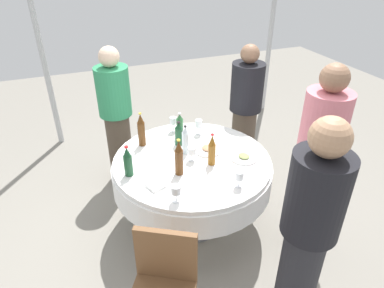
{
  "coord_description": "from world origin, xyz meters",
  "views": [
    {
      "loc": [
        -2.33,
        0.92,
        2.37
      ],
      "look_at": [
        0.0,
        0.0,
        0.89
      ],
      "focal_mm": 32.14,
      "sensor_mm": 36.0,
      "label": 1
    }
  ],
  "objects_px": {
    "bottle_brown_right": "(141,130)",
    "plate_rear": "(244,157)",
    "bottle_dark_green_east": "(179,134)",
    "chair_east": "(163,284)",
    "bottle_green_north": "(180,126)",
    "person_right": "(245,112)",
    "person_west": "(316,161)",
    "bottle_amber_left": "(212,150)",
    "wine_glass_east": "(199,124)",
    "plate_far": "(208,149)",
    "bottle_brown_west": "(179,158)",
    "bottle_dark_green_inner": "(128,162)",
    "wine_glass_inner": "(173,121)",
    "wine_glass_west": "(192,151)",
    "person_left": "(308,233)",
    "dining_table": "(192,173)",
    "person_front": "(116,116)",
    "wine_glass_rear": "(239,176)",
    "wine_glass_north": "(176,190)",
    "bottle_clear_front": "(185,140)"
  },
  "relations": [
    {
      "from": "bottle_green_north",
      "to": "person_left",
      "type": "bearing_deg",
      "value": -171.27
    },
    {
      "from": "person_left",
      "to": "person_west",
      "type": "bearing_deg",
      "value": -145.58
    },
    {
      "from": "bottle_green_north",
      "to": "wine_glass_inner",
      "type": "xyz_separation_m",
      "value": [
        0.12,
        0.02,
        -0.01
      ]
    },
    {
      "from": "wine_glass_north",
      "to": "dining_table",
      "type": "bearing_deg",
      "value": -32.82
    },
    {
      "from": "bottle_dark_green_inner",
      "to": "person_right",
      "type": "bearing_deg",
      "value": -66.18
    },
    {
      "from": "bottle_brown_right",
      "to": "plate_rear",
      "type": "xyz_separation_m",
      "value": [
        -0.55,
        -0.76,
        -0.14
      ]
    },
    {
      "from": "wine_glass_west",
      "to": "person_west",
      "type": "relative_size",
      "value": 0.08
    },
    {
      "from": "person_front",
      "to": "person_west",
      "type": "height_order",
      "value": "person_west"
    },
    {
      "from": "bottle_amber_left",
      "to": "chair_east",
      "type": "relative_size",
      "value": 0.33
    },
    {
      "from": "bottle_clear_front",
      "to": "bottle_brown_west",
      "type": "relative_size",
      "value": 0.85
    },
    {
      "from": "bottle_brown_west",
      "to": "plate_far",
      "type": "relative_size",
      "value": 1.26
    },
    {
      "from": "bottle_green_north",
      "to": "wine_glass_west",
      "type": "xyz_separation_m",
      "value": [
        -0.44,
        0.05,
        -0.02
      ]
    },
    {
      "from": "wine_glass_east",
      "to": "wine_glass_north",
      "type": "height_order",
      "value": "wine_glass_east"
    },
    {
      "from": "wine_glass_north",
      "to": "plate_rear",
      "type": "xyz_separation_m",
      "value": [
        0.32,
        -0.73,
        -0.09
      ]
    },
    {
      "from": "person_west",
      "to": "person_front",
      "type": "bearing_deg",
      "value": -105.18
    },
    {
      "from": "bottle_amber_left",
      "to": "wine_glass_inner",
      "type": "distance_m",
      "value": 0.68
    },
    {
      "from": "bottle_green_north",
      "to": "plate_rear",
      "type": "relative_size",
      "value": 1.08
    },
    {
      "from": "person_front",
      "to": "person_right",
      "type": "relative_size",
      "value": 1.01
    },
    {
      "from": "bottle_clear_front",
      "to": "plate_rear",
      "type": "xyz_separation_m",
      "value": [
        -0.28,
        -0.44,
        -0.11
      ]
    },
    {
      "from": "person_west",
      "to": "person_right",
      "type": "bearing_deg",
      "value": -145.72
    },
    {
      "from": "bottle_brown_west",
      "to": "bottle_green_north",
      "type": "height_order",
      "value": "bottle_brown_west"
    },
    {
      "from": "bottle_brown_right",
      "to": "plate_rear",
      "type": "distance_m",
      "value": 0.95
    },
    {
      "from": "person_left",
      "to": "dining_table",
      "type": "bearing_deg",
      "value": -90.0
    },
    {
      "from": "wine_glass_rear",
      "to": "bottle_amber_left",
      "type": "bearing_deg",
      "value": 10.52
    },
    {
      "from": "person_right",
      "to": "person_west",
      "type": "relative_size",
      "value": 0.91
    },
    {
      "from": "bottle_dark_green_east",
      "to": "chair_east",
      "type": "bearing_deg",
      "value": 155.96
    },
    {
      "from": "bottle_dark_green_east",
      "to": "person_right",
      "type": "height_order",
      "value": "person_right"
    },
    {
      "from": "person_west",
      "to": "plate_far",
      "type": "bearing_deg",
      "value": -100.34
    },
    {
      "from": "dining_table",
      "to": "plate_rear",
      "type": "height_order",
      "value": "plate_rear"
    },
    {
      "from": "bottle_brown_right",
      "to": "wine_glass_inner",
      "type": "height_order",
      "value": "bottle_brown_right"
    },
    {
      "from": "wine_glass_east",
      "to": "plate_far",
      "type": "bearing_deg",
      "value": 172.25
    },
    {
      "from": "wine_glass_west",
      "to": "bottle_brown_right",
      "type": "bearing_deg",
      "value": 38.53
    },
    {
      "from": "wine_glass_east",
      "to": "bottle_amber_left",
      "type": "bearing_deg",
      "value": 169.28
    },
    {
      "from": "bottle_dark_green_east",
      "to": "plate_rear",
      "type": "relative_size",
      "value": 1.03
    },
    {
      "from": "bottle_brown_right",
      "to": "person_right",
      "type": "bearing_deg",
      "value": -80.59
    },
    {
      "from": "bottle_brown_right",
      "to": "person_right",
      "type": "height_order",
      "value": "person_right"
    },
    {
      "from": "person_west",
      "to": "dining_table",
      "type": "bearing_deg",
      "value": -90.0
    },
    {
      "from": "person_right",
      "to": "bottle_green_north",
      "type": "bearing_deg",
      "value": -112.57
    },
    {
      "from": "bottle_green_north",
      "to": "bottle_dark_green_inner",
      "type": "bearing_deg",
      "value": 126.75
    },
    {
      "from": "bottle_dark_green_east",
      "to": "chair_east",
      "type": "distance_m",
      "value": 1.38
    },
    {
      "from": "bottle_amber_left",
      "to": "chair_east",
      "type": "bearing_deg",
      "value": 139.75
    },
    {
      "from": "bottle_green_north",
      "to": "person_left",
      "type": "relative_size",
      "value": 0.15
    },
    {
      "from": "chair_east",
      "to": "person_west",
      "type": "bearing_deg",
      "value": -134.27
    },
    {
      "from": "bottle_brown_west",
      "to": "wine_glass_east",
      "type": "bearing_deg",
      "value": -35.66
    },
    {
      "from": "person_right",
      "to": "bottle_amber_left",
      "type": "bearing_deg",
      "value": -79.75
    },
    {
      "from": "bottle_amber_left",
      "to": "wine_glass_rear",
      "type": "xyz_separation_m",
      "value": [
        -0.36,
        -0.07,
        -0.04
      ]
    },
    {
      "from": "chair_east",
      "to": "person_right",
      "type": "bearing_deg",
      "value": -101.72
    },
    {
      "from": "bottle_dark_green_inner",
      "to": "plate_rear",
      "type": "relative_size",
      "value": 1.17
    },
    {
      "from": "bottle_amber_left",
      "to": "bottle_brown_west",
      "type": "distance_m",
      "value": 0.3
    },
    {
      "from": "wine_glass_inner",
      "to": "plate_rear",
      "type": "bearing_deg",
      "value": -149.84
    }
  ]
}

